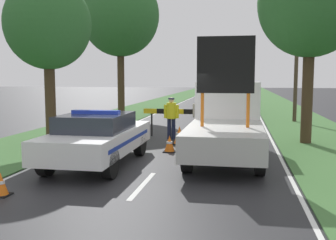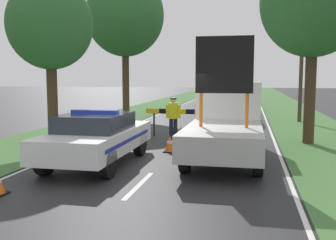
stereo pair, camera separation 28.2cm
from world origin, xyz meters
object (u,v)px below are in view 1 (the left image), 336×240
(pedestrian_civilian, at_px, (201,114))
(roadside_tree_near_left, at_px, (48,25))
(queued_car_van_white, at_px, (236,95))
(roadside_tree_mid_left, at_px, (311,3))
(traffic_cone_behind_barrier, at_px, (179,135))
(roadside_tree_near_right, at_px, (120,16))
(police_officer, at_px, (171,114))
(queued_car_sedan_black, at_px, (231,100))
(police_car, at_px, (98,137))
(road_barrier, at_px, (184,114))
(work_truck, at_px, (226,121))
(traffic_cone_near_police, at_px, (227,128))
(traffic_cone_centre_front, at_px, (1,184))
(utility_pole, at_px, (297,55))
(traffic_cone_near_truck, at_px, (169,144))
(queued_car_sedan_silver, at_px, (233,107))

(pedestrian_civilian, xyz_separation_m, roadside_tree_near_left, (-5.11, -2.13, 3.20))
(queued_car_van_white, height_order, roadside_tree_mid_left, roadside_tree_mid_left)
(traffic_cone_behind_barrier, relative_size, queued_car_van_white, 0.15)
(traffic_cone_behind_barrier, xyz_separation_m, roadside_tree_near_right, (-5.03, 9.30, 5.74))
(police_officer, distance_m, queued_car_sedan_black, 13.61)
(police_car, xyz_separation_m, police_officer, (1.23, 4.73, 0.20))
(pedestrian_civilian, height_order, roadside_tree_mid_left, roadside_tree_mid_left)
(road_barrier, height_order, pedestrian_civilian, pedestrian_civilian)
(work_truck, distance_m, roadside_tree_mid_left, 5.58)
(roadside_tree_near_right, bearing_deg, pedestrian_civilian, -55.10)
(traffic_cone_near_police, height_order, queued_car_sedan_black, queued_car_sedan_black)
(traffic_cone_near_police, xyz_separation_m, queued_car_van_white, (0.19, 18.73, 0.57))
(traffic_cone_centre_front, bearing_deg, pedestrian_civilian, 67.51)
(roadside_tree_near_left, distance_m, utility_pole, 13.15)
(traffic_cone_centre_front, bearing_deg, utility_pole, 62.66)
(roadside_tree_near_left, bearing_deg, traffic_cone_behind_barrier, 12.16)
(police_officer, distance_m, traffic_cone_near_truck, 2.71)
(work_truck, xyz_separation_m, traffic_cone_near_truck, (-1.82, 0.34, -0.82))
(roadside_tree_near_right, bearing_deg, road_barrier, -56.91)
(work_truck, relative_size, utility_pole, 0.79)
(utility_pole, bearing_deg, traffic_cone_near_truck, -118.04)
(roadside_tree_near_right, bearing_deg, police_car, -75.66)
(police_officer, xyz_separation_m, traffic_cone_centre_front, (-2.17, -7.83, -0.73))
(traffic_cone_near_police, xyz_separation_m, utility_pole, (3.42, 5.15, 3.34))
(pedestrian_civilian, height_order, traffic_cone_behind_barrier, pedestrian_civilian)
(traffic_cone_near_police, bearing_deg, roadside_tree_mid_left, -34.50)
(work_truck, relative_size, roadside_tree_near_right, 0.64)
(roadside_tree_mid_left, height_order, utility_pole, roadside_tree_mid_left)
(queued_car_sedan_silver, xyz_separation_m, queued_car_sedan_black, (-0.25, 6.80, 0.02))
(road_barrier, relative_size, traffic_cone_behind_barrier, 5.01)
(traffic_cone_centre_front, height_order, utility_pole, utility_pole)
(pedestrian_civilian, distance_m, queued_car_van_white, 20.54)
(work_truck, relative_size, roadside_tree_mid_left, 0.79)
(roadside_tree_near_right, bearing_deg, traffic_cone_near_police, -43.69)
(police_officer, height_order, queued_car_sedan_silver, police_officer)
(road_barrier, bearing_deg, work_truck, -66.01)
(work_truck, xyz_separation_m, roadside_tree_near_left, (-6.20, 0.92, 3.10))
(traffic_cone_near_truck, height_order, traffic_cone_behind_barrier, traffic_cone_behind_barrier)
(police_officer, height_order, queued_car_van_white, police_officer)
(work_truck, distance_m, police_officer, 3.67)
(police_car, bearing_deg, traffic_cone_centre_front, -104.94)
(work_truck, xyz_separation_m, traffic_cone_centre_front, (-4.38, -4.90, -0.85))
(road_barrier, bearing_deg, traffic_cone_behind_barrier, -89.71)
(pedestrian_civilian, relative_size, queued_car_van_white, 0.38)
(pedestrian_civilian, relative_size, queued_car_sedan_black, 0.38)
(queued_car_sedan_silver, distance_m, roadside_tree_near_right, 8.76)
(pedestrian_civilian, xyz_separation_m, roadside_tree_near_right, (-5.67, 8.13, 5.08))
(roadside_tree_near_left, bearing_deg, traffic_cone_centre_front, -72.62)
(traffic_cone_near_police, distance_m, queued_car_van_white, 18.74)
(road_barrier, bearing_deg, traffic_cone_centre_front, -109.56)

